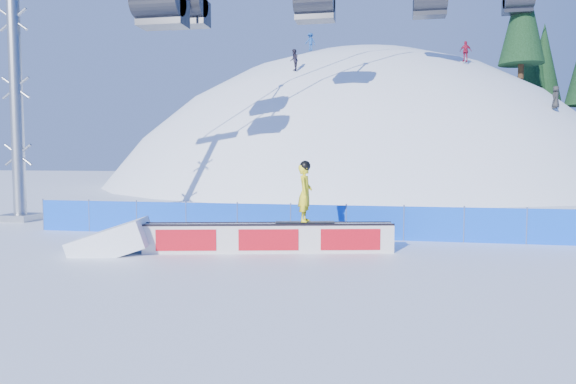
# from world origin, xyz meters

# --- Properties ---
(ground) EXTENTS (160.00, 160.00, 0.00)m
(ground) POSITION_xyz_m (0.00, 0.00, 0.00)
(ground) COLOR white
(ground) RESTS_ON ground
(snow_hill) EXTENTS (64.00, 64.00, 64.00)m
(snow_hill) POSITION_xyz_m (0.00, 42.00, -18.00)
(snow_hill) COLOR white
(snow_hill) RESTS_ON ground
(safety_fence) EXTENTS (22.05, 0.05, 1.30)m
(safety_fence) POSITION_xyz_m (0.00, 4.50, 0.60)
(safety_fence) COLOR blue
(safety_fence) RESTS_ON ground
(rail_box) EXTENTS (7.55, 2.10, 0.91)m
(rail_box) POSITION_xyz_m (-1.14, 1.49, 0.45)
(rail_box) COLOR silver
(rail_box) RESTS_ON ground
(snow_ramp) EXTENTS (2.63, 1.94, 1.48)m
(snow_ramp) POSITION_xyz_m (-5.79, 0.51, 0.00)
(snow_ramp) COLOR white
(snow_ramp) RESTS_ON ground
(snowboarder) EXTENTS (1.84, 0.70, 1.90)m
(snowboarder) POSITION_xyz_m (-0.05, 1.72, 1.84)
(snowboarder) COLOR black
(snowboarder) RESTS_ON rail_box
(distant_skiers) EXTENTS (20.41, 9.71, 8.14)m
(distant_skiers) POSITION_xyz_m (2.12, 30.55, 11.09)
(distant_skiers) COLOR black
(distant_skiers) RESTS_ON ground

